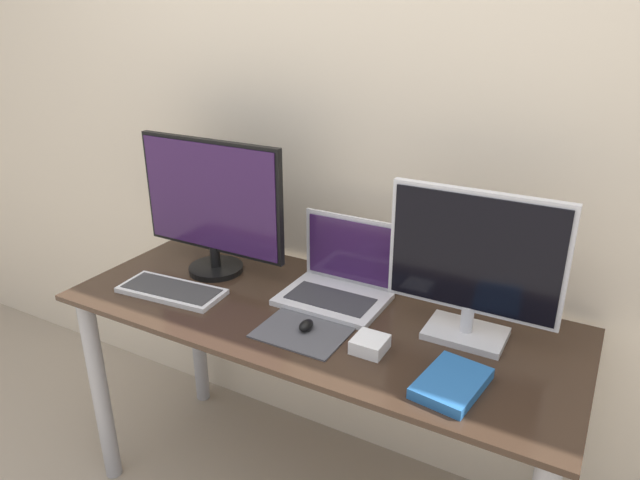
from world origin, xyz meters
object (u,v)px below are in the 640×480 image
object	(u,v)px
keyboard	(172,291)
power_brick	(370,344)
monitor_left	(212,205)
laptop	(340,278)
monitor_right	(473,264)
book	(452,383)
mouse	(306,325)

from	to	relation	value
keyboard	power_brick	xyz separation A→B (m)	(0.71, 0.01, 0.01)
monitor_left	keyboard	xyz separation A→B (m)	(-0.02, -0.21, -0.24)
laptop	power_brick	world-z (taller)	laptop
monitor_right	keyboard	size ratio (longest dim) A/B	1.32
monitor_left	keyboard	size ratio (longest dim) A/B	1.55
laptop	monitor_left	bearing A→B (deg)	-174.22
laptop	keyboard	bearing A→B (deg)	-152.65
monitor_left	book	size ratio (longest dim) A/B	2.53
keyboard	monitor_right	bearing A→B (deg)	12.66
monitor_right	book	bearing A→B (deg)	-81.92
mouse	book	xyz separation A→B (m)	(0.45, -0.06, -0.01)
laptop	keyboard	world-z (taller)	laptop
monitor_right	laptop	bearing A→B (deg)	173.66
monitor_left	keyboard	distance (m)	0.32
monitor_right	mouse	size ratio (longest dim) A/B	8.31
monitor_left	laptop	world-z (taller)	monitor_left
monitor_right	mouse	bearing A→B (deg)	-154.31
monitor_left	monitor_right	size ratio (longest dim) A/B	1.17
monitor_right	laptop	size ratio (longest dim) A/B	1.45
monitor_right	power_brick	xyz separation A→B (m)	(-0.21, -0.20, -0.21)
laptop	keyboard	xyz separation A→B (m)	(-0.49, -0.25, -0.05)
book	power_brick	world-z (taller)	power_brick
power_brick	mouse	bearing A→B (deg)	179.51
book	mouse	bearing A→B (deg)	172.89
mouse	laptop	bearing A→B (deg)	93.79
monitor_left	book	xyz separation A→B (m)	(0.93, -0.25, -0.23)
mouse	monitor_left	bearing A→B (deg)	157.82
monitor_right	keyboard	distance (m)	0.97
monitor_left	laptop	bearing A→B (deg)	5.78
power_brick	laptop	bearing A→B (deg)	131.48
mouse	power_brick	world-z (taller)	power_brick
monitor_left	monitor_right	distance (m)	0.90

